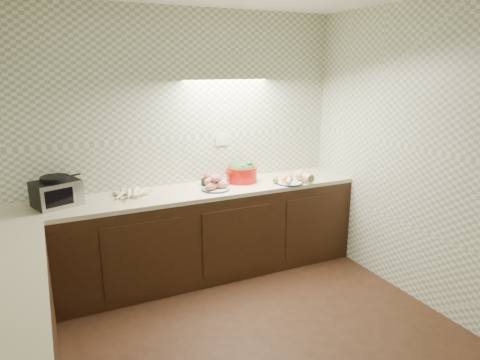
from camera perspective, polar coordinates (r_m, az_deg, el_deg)
name	(u,v)px	position (r m, az deg, el deg)	size (l,w,h in m)	color
room	(252,140)	(2.57, 1.66, 5.33)	(3.60, 3.60, 2.60)	black
counter	(128,289)	(3.39, -14.67, -13.91)	(3.60, 3.60, 0.90)	black
toaster_oven	(56,192)	(3.96, -23.27, -1.48)	(0.44, 0.39, 0.26)	black
parsnip_pile	(127,194)	(4.03, -14.89, -1.84)	(0.31, 0.36, 0.07)	#F3EBC1
sweet_potato_plate	(215,184)	(4.13, -3.36, -0.55)	(0.27, 0.27, 0.16)	#181D42
onion_bowl	(209,180)	(4.30, -4.17, -0.03)	(0.16, 0.16, 0.13)	black
dutch_oven	(242,172)	(4.40, 0.22, 1.14)	(0.40, 0.40, 0.22)	#AE110A
veg_plate	(294,178)	(4.41, 7.24, 0.23)	(0.39, 0.28, 0.13)	#181D42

